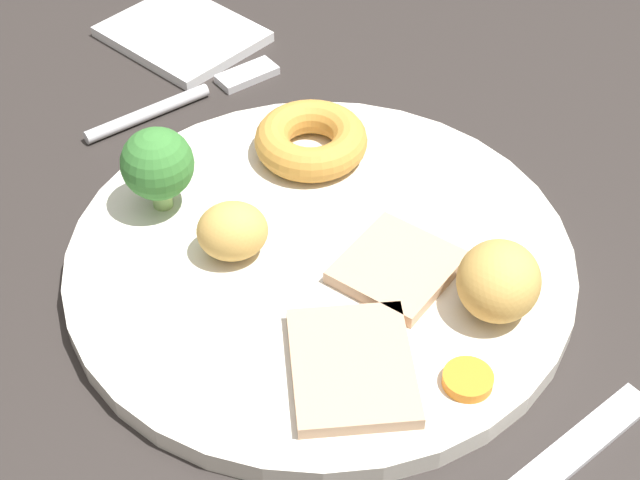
% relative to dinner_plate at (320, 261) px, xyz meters
% --- Properties ---
extents(dining_table, '(1.20, 0.84, 0.04)m').
position_rel_dinner_plate_xyz_m(dining_table, '(0.01, -0.01, -0.02)').
color(dining_table, '#2B2623').
rests_on(dining_table, ground).
extents(dinner_plate, '(0.30, 0.30, 0.01)m').
position_rel_dinner_plate_xyz_m(dinner_plate, '(0.00, 0.00, 0.00)').
color(dinner_plate, silver).
rests_on(dinner_plate, dining_table).
extents(meat_slice_main, '(0.08, 0.08, 0.01)m').
position_rel_dinner_plate_xyz_m(meat_slice_main, '(0.04, 0.03, 0.01)').
color(meat_slice_main, tan).
rests_on(meat_slice_main, dinner_plate).
extents(meat_slice_under, '(0.10, 0.09, 0.01)m').
position_rel_dinner_plate_xyz_m(meat_slice_under, '(0.08, -0.04, 0.01)').
color(meat_slice_under, tan).
rests_on(meat_slice_under, dinner_plate).
extents(yorkshire_pudding, '(0.07, 0.07, 0.02)m').
position_rel_dinner_plate_xyz_m(yorkshire_pudding, '(-0.08, 0.05, 0.02)').
color(yorkshire_pudding, '#C68938').
rests_on(yorkshire_pudding, dinner_plate).
extents(roast_potato_left, '(0.05, 0.05, 0.03)m').
position_rel_dinner_plate_xyz_m(roast_potato_left, '(-0.03, -0.04, 0.02)').
color(roast_potato_left, tan).
rests_on(roast_potato_left, dinner_plate).
extents(roast_potato_right, '(0.07, 0.07, 0.04)m').
position_rel_dinner_plate_xyz_m(roast_potato_right, '(0.09, 0.06, 0.03)').
color(roast_potato_right, tan).
rests_on(roast_potato_right, dinner_plate).
extents(carrot_coin_front, '(0.03, 0.03, 0.01)m').
position_rel_dinner_plate_xyz_m(carrot_coin_front, '(0.12, 0.01, 0.01)').
color(carrot_coin_front, orange).
rests_on(carrot_coin_front, dinner_plate).
extents(broccoli_floret, '(0.04, 0.04, 0.05)m').
position_rel_dinner_plate_xyz_m(broccoli_floret, '(-0.09, -0.06, 0.04)').
color(broccoli_floret, '#8CB766').
rests_on(broccoli_floret, dinner_plate).
extents(fork, '(0.02, 0.15, 0.01)m').
position_rel_dinner_plate_xyz_m(fork, '(-0.19, 0.02, -0.00)').
color(fork, silver).
rests_on(fork, dining_table).
extents(folded_napkin, '(0.13, 0.11, 0.01)m').
position_rel_dinner_plate_xyz_m(folded_napkin, '(-0.27, 0.05, -0.00)').
color(folded_napkin, white).
rests_on(folded_napkin, dining_table).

